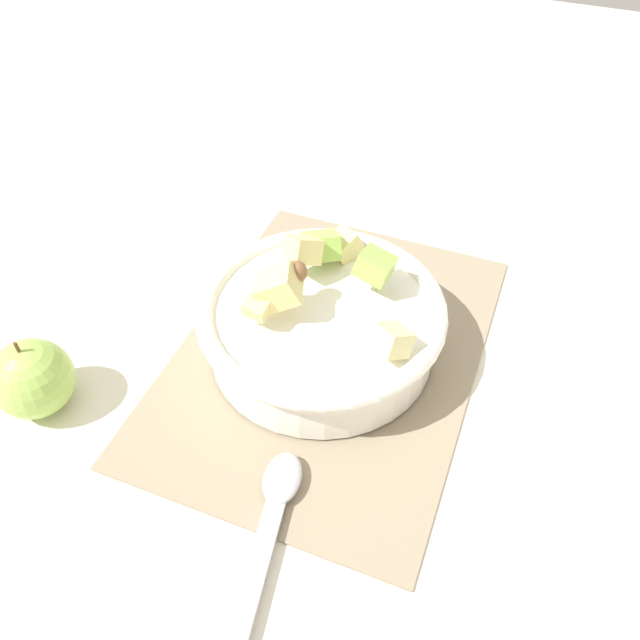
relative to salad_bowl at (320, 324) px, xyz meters
The scene contains 5 objects.
ground_plane 0.05m from the salad_bowl, 69.45° to the right, with size 2.40×2.40×0.00m, color silver.
placemat 0.05m from the salad_bowl, 69.45° to the right, with size 0.45×0.32×0.01m, color gray.
salad_bowl is the anchor object (origin of this frame).
serving_spoon 0.22m from the salad_bowl, behind, with size 0.22×0.06×0.01m.
whole_apple 0.30m from the salad_bowl, 125.10° to the left, with size 0.08×0.08×0.09m.
Camera 1 is at (-0.45, -0.17, 0.55)m, focal length 36.34 mm.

